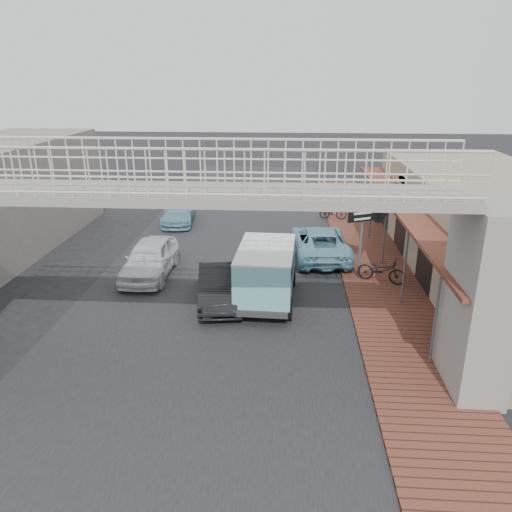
# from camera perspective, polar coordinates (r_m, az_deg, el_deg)

# --- Properties ---
(ground) EXTENTS (120.00, 120.00, 0.00)m
(ground) POSITION_cam_1_polar(r_m,az_deg,el_deg) (17.84, -5.40, -6.27)
(ground) COLOR black
(ground) RESTS_ON ground
(road_strip) EXTENTS (10.00, 60.00, 0.01)m
(road_strip) POSITION_cam_1_polar(r_m,az_deg,el_deg) (17.84, -5.40, -6.26)
(road_strip) COLOR black
(road_strip) RESTS_ON ground
(sidewalk) EXTENTS (3.00, 40.00, 0.10)m
(sidewalk) POSITION_cam_1_polar(r_m,az_deg,el_deg) (20.70, 14.04, -2.86)
(sidewalk) COLOR brown
(sidewalk) RESTS_ON ground
(shophouse_row) EXTENTS (7.20, 18.00, 4.00)m
(shophouse_row) POSITION_cam_1_polar(r_m,az_deg,el_deg) (22.23, 25.44, 2.70)
(shophouse_row) COLOR gray
(shophouse_row) RESTS_ON ground
(footbridge) EXTENTS (16.40, 2.40, 6.34)m
(footbridge) POSITION_cam_1_polar(r_m,az_deg,el_deg) (12.97, -8.58, -1.39)
(footbridge) COLOR gray
(footbridge) RESTS_ON ground
(white_hatchback) EXTENTS (1.77, 4.39, 1.50)m
(white_hatchback) POSITION_cam_1_polar(r_m,az_deg,el_deg) (21.05, -12.04, -0.27)
(white_hatchback) COLOR silver
(white_hatchback) RESTS_ON ground
(dark_sedan) EXTENTS (2.06, 4.42, 1.40)m
(dark_sedan) POSITION_cam_1_polar(r_m,az_deg,el_deg) (18.33, -4.17, -3.09)
(dark_sedan) COLOR black
(dark_sedan) RESTS_ON ground
(angkot_curb) EXTENTS (2.74, 5.31, 1.43)m
(angkot_curb) POSITION_cam_1_polar(r_m,az_deg,el_deg) (22.89, 7.31, 1.57)
(angkot_curb) COLOR #6FABC0
(angkot_curb) RESTS_ON ground
(angkot_far) EXTENTS (2.05, 4.24, 1.19)m
(angkot_far) POSITION_cam_1_polar(r_m,az_deg,el_deg) (28.57, -8.81, 4.93)
(angkot_far) COLOR #679EB2
(angkot_far) RESTS_ON ground
(angkot_van) EXTENTS (2.19, 4.46, 2.15)m
(angkot_van) POSITION_cam_1_polar(r_m,az_deg,el_deg) (18.02, 1.21, -1.19)
(angkot_van) COLOR black
(angkot_van) RESTS_ON ground
(motorcycle_near) EXTENTS (2.01, 1.34, 1.00)m
(motorcycle_near) POSITION_cam_1_polar(r_m,az_deg,el_deg) (20.38, 14.14, -1.56)
(motorcycle_near) COLOR black
(motorcycle_near) RESTS_ON sidewalk
(motorcycle_far) EXTENTS (1.63, 0.74, 0.94)m
(motorcycle_far) POSITION_cam_1_polar(r_m,az_deg,el_deg) (28.96, 8.81, 5.09)
(motorcycle_far) COLOR black
(motorcycle_far) RESTS_ON sidewalk
(street_clock) EXTENTS (0.72, 0.71, 2.82)m
(street_clock) POSITION_cam_1_polar(r_m,az_deg,el_deg) (14.06, 22.85, -4.35)
(street_clock) COLOR #59595B
(street_clock) RESTS_ON sidewalk
(arrow_sign) EXTENTS (2.09, 1.44, 3.48)m
(arrow_sign) POSITION_cam_1_polar(r_m,az_deg,el_deg) (20.53, 14.23, 5.37)
(arrow_sign) COLOR #59595B
(arrow_sign) RESTS_ON sidewalk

